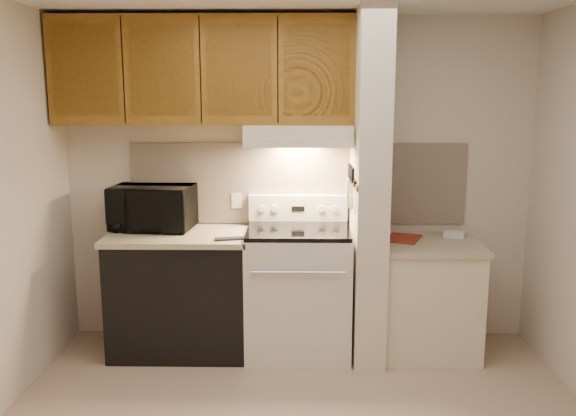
{
  "coord_description": "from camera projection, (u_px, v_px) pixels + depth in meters",
  "views": [
    {
      "loc": [
        -0.0,
        -3.2,
        1.93
      ],
      "look_at": [
        -0.07,
        0.75,
        1.18
      ],
      "focal_mm": 38.0,
      "sensor_mm": 36.0,
      "label": 1
    }
  ],
  "objects": [
    {
      "name": "wall_back",
      "position": [
        298.0,
        181.0,
        4.75
      ],
      "size": [
        3.6,
        2.5,
        0.02
      ],
      "primitive_type": "cube",
      "rotation": [
        1.57,
        0.0,
        0.0
      ],
      "color": "beige",
      "rests_on": "floor"
    },
    {
      "name": "backsplash",
      "position": [
        298.0,
        183.0,
        4.74
      ],
      "size": [
        2.6,
        0.02,
        0.63
      ],
      "primitive_type": "cube",
      "color": "beige",
      "rests_on": "wall_back"
    },
    {
      "name": "range_body",
      "position": [
        298.0,
        292.0,
        4.56
      ],
      "size": [
        0.76,
        0.65,
        0.92
      ],
      "primitive_type": "cube",
      "color": "silver",
      "rests_on": "floor"
    },
    {
      "name": "oven_window",
      "position": [
        298.0,
        301.0,
        4.24
      ],
      "size": [
        0.5,
        0.01,
        0.3
      ],
      "primitive_type": "cube",
      "color": "black",
      "rests_on": "range_body"
    },
    {
      "name": "oven_handle",
      "position": [
        298.0,
        273.0,
        4.16
      ],
      "size": [
        0.65,
        0.02,
        0.02
      ],
      "primitive_type": "cylinder",
      "rotation": [
        0.0,
        1.57,
        0.0
      ],
      "color": "silver",
      "rests_on": "range_body"
    },
    {
      "name": "cooktop",
      "position": [
        298.0,
        230.0,
        4.47
      ],
      "size": [
        0.74,
        0.64,
        0.03
      ],
      "primitive_type": "cube",
      "color": "black",
      "rests_on": "range_body"
    },
    {
      "name": "range_backguard",
      "position": [
        298.0,
        208.0,
        4.73
      ],
      "size": [
        0.76,
        0.08,
        0.2
      ],
      "primitive_type": "cube",
      "color": "silver",
      "rests_on": "range_body"
    },
    {
      "name": "range_display",
      "position": [
        298.0,
        209.0,
        4.68
      ],
      "size": [
        0.1,
        0.01,
        0.04
      ],
      "primitive_type": "cube",
      "color": "black",
      "rests_on": "range_backguard"
    },
    {
      "name": "range_knob_left_outer",
      "position": [
        262.0,
        209.0,
        4.69
      ],
      "size": [
        0.05,
        0.02,
        0.05
      ],
      "primitive_type": "cylinder",
      "rotation": [
        1.57,
        0.0,
        0.0
      ],
      "color": "silver",
      "rests_on": "range_backguard"
    },
    {
      "name": "range_knob_left_inner",
      "position": [
        275.0,
        209.0,
        4.68
      ],
      "size": [
        0.05,
        0.02,
        0.05
      ],
      "primitive_type": "cylinder",
      "rotation": [
        1.57,
        0.0,
        0.0
      ],
      "color": "silver",
      "rests_on": "range_backguard"
    },
    {
      "name": "range_knob_right_inner",
      "position": [
        321.0,
        209.0,
        4.68
      ],
      "size": [
        0.05,
        0.02,
        0.05
      ],
      "primitive_type": "cylinder",
      "rotation": [
        1.57,
        0.0,
        0.0
      ],
      "color": "silver",
      "rests_on": "range_backguard"
    },
    {
      "name": "range_knob_right_outer",
      "position": [
        334.0,
        209.0,
        4.68
      ],
      "size": [
        0.05,
        0.02,
        0.05
      ],
      "primitive_type": "cylinder",
      "rotation": [
        1.57,
        0.0,
        0.0
      ],
      "color": "silver",
      "rests_on": "range_backguard"
    },
    {
      "name": "dishwasher_front",
      "position": [
        181.0,
        294.0,
        4.58
      ],
      "size": [
        1.0,
        0.63,
        0.87
      ],
      "primitive_type": "cube",
      "color": "black",
      "rests_on": "floor"
    },
    {
      "name": "left_countertop",
      "position": [
        179.0,
        236.0,
        4.5
      ],
      "size": [
        1.04,
        0.67,
        0.04
      ],
      "primitive_type": "cube",
      "color": "#B8AD8D",
      "rests_on": "dishwasher_front"
    },
    {
      "name": "spoon_rest",
      "position": [
        230.0,
        239.0,
        4.29
      ],
      "size": [
        0.22,
        0.12,
        0.01
      ],
      "primitive_type": "cube",
      "rotation": [
        0.0,
        0.0,
        0.26
      ],
      "color": "black",
      "rests_on": "left_countertop"
    },
    {
      "name": "teal_jar",
      "position": [
        139.0,
        221.0,
        4.71
      ],
      "size": [
        0.1,
        0.1,
        0.09
      ],
      "primitive_type": "cylinder",
      "rotation": [
        0.0,
        0.0,
        0.2
      ],
      "color": "#295E5A",
      "rests_on": "left_countertop"
    },
    {
      "name": "outlet",
      "position": [
        237.0,
        201.0,
        4.76
      ],
      "size": [
        0.08,
        0.01,
        0.12
      ],
      "primitive_type": "cube",
      "color": "beige",
      "rests_on": "backsplash"
    },
    {
      "name": "microwave",
      "position": [
        153.0,
        207.0,
        4.61
      ],
      "size": [
        0.63,
        0.46,
        0.33
      ],
      "primitive_type": "imported",
      "rotation": [
        0.0,
        0.0,
        -0.09
      ],
      "color": "black",
      "rests_on": "left_countertop"
    },
    {
      "name": "partition_pillar",
      "position": [
        369.0,
        188.0,
        4.4
      ],
      "size": [
        0.22,
        0.7,
        2.5
      ],
      "primitive_type": "cube",
      "color": "beige",
      "rests_on": "floor"
    },
    {
      "name": "pillar_trim",
      "position": [
        353.0,
        181.0,
        4.39
      ],
      "size": [
        0.01,
        0.7,
        0.04
      ],
      "primitive_type": "cube",
      "color": "brown",
      "rests_on": "partition_pillar"
    },
    {
      "name": "knife_strip",
      "position": [
        353.0,
        180.0,
        4.34
      ],
      "size": [
        0.02,
        0.42,
        0.04
      ],
      "primitive_type": "cube",
      "color": "black",
      "rests_on": "partition_pillar"
    },
    {
      "name": "knife_blade_a",
      "position": [
        353.0,
        197.0,
        4.2
      ],
      "size": [
        0.01,
        0.03,
        0.16
      ],
      "primitive_type": "cube",
      "color": "silver",
      "rests_on": "knife_strip"
    },
    {
      "name": "knife_handle_a",
      "position": [
        353.0,
        176.0,
        4.18
      ],
      "size": [
        0.02,
        0.02,
        0.1
      ],
      "primitive_type": "cylinder",
      "color": "black",
      "rests_on": "knife_strip"
    },
    {
      "name": "knife_blade_b",
      "position": [
        351.0,
        197.0,
        4.29
      ],
      "size": [
        0.01,
        0.04,
        0.18
      ],
      "primitive_type": "cube",
      "color": "silver",
      "rests_on": "knife_strip"
    },
    {
      "name": "knife_handle_b",
      "position": [
        352.0,
        174.0,
        4.24
      ],
      "size": [
        0.02,
        0.02,
        0.1
      ],
      "primitive_type": "cylinder",
      "color": "black",
      "rests_on": "knife_strip"
    },
    {
      "name": "knife_blade_c",
      "position": [
        351.0,
        196.0,
        4.36
      ],
      "size": [
        0.01,
        0.04,
        0.2
      ],
      "primitive_type": "cube",
      "color": "silver",
      "rests_on": "knife_strip"
    },
    {
      "name": "knife_handle_c",
      "position": [
        351.0,
        173.0,
        4.33
      ],
      "size": [
        0.02,
        0.02,
        0.1
      ],
      "primitive_type": "cylinder",
      "color": "black",
      "rests_on": "knife_strip"
    },
    {
      "name": "knife_blade_d",
      "position": [
        350.0,
        192.0,
        4.44
      ],
      "size": [
        0.01,
        0.04,
        0.16
      ],
      "primitive_type": "cube",
      "color": "silver",
      "rests_on": "knife_strip"
    },
    {
      "name": "knife_handle_d",
      "position": [
        350.0,
        172.0,
        4.39
      ],
      "size": [
        0.02,
        0.02,
        0.1
      ],
      "primitive_type": "cylinder",
      "color": "black",
      "rests_on": "knife_strip"
    },
    {
      "name": "knife_blade_e",
      "position": [
        349.0,
        191.0,
        4.53
      ],
      "size": [
        0.01,
        0.04,
        0.18
      ],
      "primitive_type": "cube",
      "color": "silver",
      "rests_on": "knife_strip"
    },
    {
      "name": "knife_handle_e",
      "position": [
        349.0,
        170.0,
        4.48
      ],
      "size": [
        0.02,
        0.02,
        0.1
      ],
      "primitive_type": "cylinder",
      "color": "black",
      "rests_on": "knife_strip"
    },
    {
      "name": "oven_mitt",
      "position": [
        348.0,
        193.0,
        4.58
      ],
      "size": [
        0.03,
        0.09,
        0.21
      ],
      "primitive_type": "cube",
      "color": "gray",
      "rests_on": "partition_pillar"
    },
    {
      "name": "right_cab_base",
      "position": [
        428.0,
        300.0,
        4.55
      ],
      "size": [
        0.7,
        0.6,
        0.81
      ],
      "primitive_type": "cube",
      "color": "beige",
      "rests_on": "floor"
    },
    {
      "name": "right_countertop",
      "position": [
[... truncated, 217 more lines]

